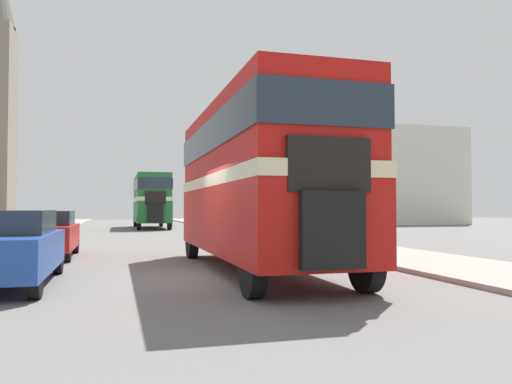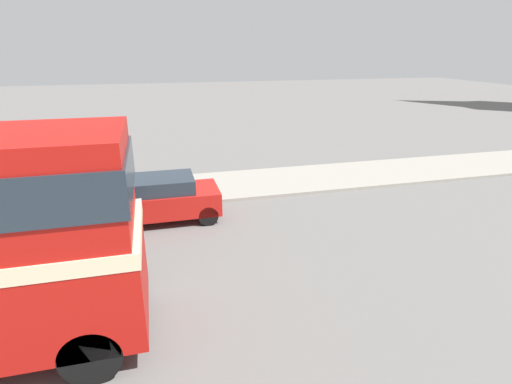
% 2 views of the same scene
% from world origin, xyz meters
% --- Properties ---
extents(ground_plane, '(120.00, 120.00, 0.00)m').
position_xyz_m(ground_plane, '(0.00, 0.00, 0.00)').
color(ground_plane, slate).
extents(sidewalk_right, '(3.50, 120.00, 0.12)m').
position_xyz_m(sidewalk_right, '(6.75, 0.00, 0.06)').
color(sidewalk_right, gray).
rests_on(sidewalk_right, ground_plane).
extents(double_decker_bus, '(2.51, 9.34, 4.15)m').
position_xyz_m(double_decker_bus, '(1.61, 0.92, 2.47)').
color(double_decker_bus, '#B2140F').
rests_on(double_decker_bus, ground_plane).
extents(bus_distant, '(2.48, 9.27, 4.15)m').
position_xyz_m(bus_distant, '(0.83, 29.05, 2.47)').
color(bus_distant, '#1E602D').
rests_on(bus_distant, ground_plane).
extents(car_parked_near, '(1.78, 4.37, 1.54)m').
position_xyz_m(car_parked_near, '(-3.94, -0.08, 0.79)').
color(car_parked_near, '#1E479E').
rests_on(car_parked_near, ground_plane).
extents(car_parked_mid, '(1.74, 3.98, 1.49)m').
position_xyz_m(car_parked_mid, '(-3.95, 5.86, 0.77)').
color(car_parked_mid, red).
rests_on(car_parked_mid, ground_plane).
extents(pedestrian_walking, '(0.36, 0.36, 1.80)m').
position_xyz_m(pedestrian_walking, '(6.77, 13.38, 1.14)').
color(pedestrian_walking, '#282833').
rests_on(pedestrian_walking, sidewalk_right).
extents(shop_building_block, '(21.45, 9.82, 9.48)m').
position_xyz_m(shop_building_block, '(20.78, 34.62, 4.74)').
color(shop_building_block, beige).
rests_on(shop_building_block, ground_plane).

